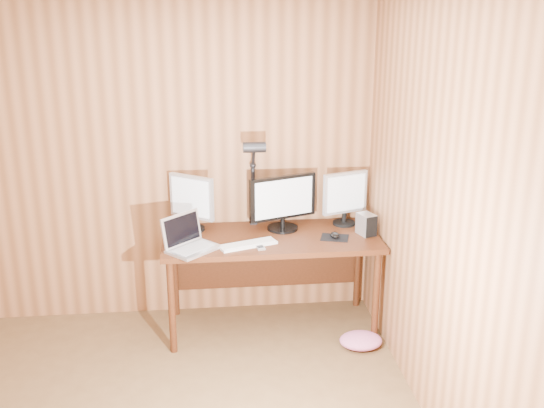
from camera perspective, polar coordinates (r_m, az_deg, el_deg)
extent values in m
plane|color=#9C5F38|center=(4.93, -11.36, 3.68)|extent=(4.00, 0.00, 4.00)
plane|color=#9C5F38|center=(3.27, 17.56, -4.17)|extent=(0.00, 4.00, 4.00)
cube|color=#431E0D|center=(4.74, -0.06, -3.15)|extent=(1.60, 0.70, 0.04)
cube|color=#431E0D|center=(5.13, -0.44, -4.74)|extent=(1.48, 0.02, 0.51)
cylinder|color=#431E0D|center=(4.61, -8.98, -9.12)|extent=(0.05, 0.05, 0.71)
cylinder|color=#431E0D|center=(5.13, -8.70, -6.19)|extent=(0.05, 0.05, 0.71)
cylinder|color=#431E0D|center=(4.76, 9.31, -8.24)|extent=(0.05, 0.05, 0.71)
cylinder|color=#431E0D|center=(5.26, 7.67, -5.50)|extent=(0.05, 0.05, 0.71)
cylinder|color=black|center=(4.87, 0.96, -2.16)|extent=(0.24, 0.24, 0.02)
cylinder|color=black|center=(4.86, 0.96, -1.67)|extent=(0.04, 0.04, 0.07)
cube|color=black|center=(4.79, 0.97, 0.60)|extent=(0.52, 0.21, 0.33)
cube|color=white|center=(4.78, 1.08, 0.53)|extent=(0.45, 0.16, 0.29)
cylinder|color=black|center=(4.89, -7.09, -2.21)|extent=(0.18, 0.18, 0.02)
cylinder|color=black|center=(4.88, -7.12, -1.66)|extent=(0.04, 0.04, 0.08)
cube|color=#B9B9BE|center=(4.81, -7.21, 0.64)|extent=(0.33, 0.25, 0.33)
cube|color=white|center=(4.80, -7.35, 0.58)|extent=(0.27, 0.20, 0.28)
cylinder|color=black|center=(5.01, 6.46, -1.71)|extent=(0.18, 0.18, 0.02)
cylinder|color=black|center=(4.99, 6.48, -1.18)|extent=(0.04, 0.04, 0.08)
cube|color=#B9B9BE|center=(4.93, 6.56, 1.02)|extent=(0.36, 0.15, 0.32)
cube|color=white|center=(4.91, 6.69, 0.96)|extent=(0.31, 0.11, 0.28)
cube|color=silver|center=(4.50, -7.04, -4.05)|extent=(0.41, 0.41, 0.02)
cube|color=silver|center=(4.54, -8.12, -2.24)|extent=(0.28, 0.27, 0.23)
cube|color=black|center=(4.54, -8.12, -2.24)|extent=(0.24, 0.23, 0.19)
cube|color=#B2B2B7|center=(4.50, -7.05, -3.93)|extent=(0.31, 0.30, 0.00)
cube|color=white|center=(4.56, -2.17, -3.65)|extent=(0.43, 0.26, 0.02)
cube|color=white|center=(4.55, -2.17, -3.52)|extent=(0.40, 0.23, 0.00)
cube|color=black|center=(4.72, 5.64, -3.02)|extent=(0.24, 0.21, 0.00)
ellipsoid|color=black|center=(4.72, 5.65, -2.78)|extent=(0.08, 0.12, 0.04)
cube|color=silver|center=(4.80, 8.44, -1.80)|extent=(0.14, 0.17, 0.16)
cube|color=black|center=(4.74, 8.93, -2.07)|extent=(0.09, 0.04, 0.16)
cube|color=silver|center=(4.52, -1.10, -3.87)|extent=(0.08, 0.12, 0.01)
cube|color=black|center=(4.51, -1.10, -3.78)|extent=(0.06, 0.07, 0.00)
cylinder|color=black|center=(4.99, 8.41, -1.31)|extent=(0.05, 0.05, 0.11)
cube|color=black|center=(5.01, -1.68, -1.83)|extent=(0.06, 0.07, 0.07)
cylinder|color=black|center=(4.93, -1.70, 0.84)|extent=(0.03, 0.03, 0.47)
sphere|color=black|center=(4.87, -1.73, 3.49)|extent=(0.05, 0.05, 0.05)
cylinder|color=black|center=(4.78, -1.67, 4.31)|extent=(0.02, 0.16, 0.19)
cylinder|color=black|center=(4.66, -1.59, 5.10)|extent=(0.17, 0.08, 0.08)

